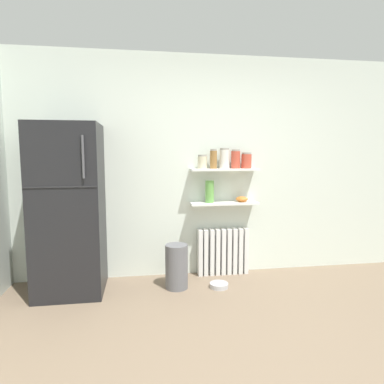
# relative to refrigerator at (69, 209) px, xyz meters

# --- Properties ---
(ground_plane) EXTENTS (7.04, 7.04, 0.00)m
(ground_plane) POSITION_rel_refrigerator_xyz_m (1.50, -1.17, -0.88)
(ground_plane) COLOR #7A6651
(back_wall) EXTENTS (7.04, 0.10, 2.60)m
(back_wall) POSITION_rel_refrigerator_xyz_m (1.50, 0.38, 0.42)
(back_wall) COLOR silver
(back_wall) RESTS_ON ground_plane
(refrigerator) EXTENTS (0.68, 0.69, 1.77)m
(refrigerator) POSITION_rel_refrigerator_xyz_m (0.00, 0.00, 0.00)
(refrigerator) COLOR black
(refrigerator) RESTS_ON ground_plane
(radiator) EXTENTS (0.61, 0.12, 0.56)m
(radiator) POSITION_rel_refrigerator_xyz_m (1.71, 0.25, -0.60)
(radiator) COLOR white
(radiator) RESTS_ON ground_plane
(wall_shelf_lower) EXTENTS (0.80, 0.22, 0.02)m
(wall_shelf_lower) POSITION_rel_refrigerator_xyz_m (1.71, 0.22, -0.01)
(wall_shelf_lower) COLOR white
(wall_shelf_upper) EXTENTS (0.80, 0.22, 0.02)m
(wall_shelf_upper) POSITION_rel_refrigerator_xyz_m (1.71, 0.22, 0.39)
(wall_shelf_upper) COLOR white
(storage_jar_0) EXTENTS (0.11, 0.11, 0.16)m
(storage_jar_0) POSITION_rel_refrigerator_xyz_m (1.45, 0.22, 0.48)
(storage_jar_0) COLOR beige
(storage_jar_0) RESTS_ON wall_shelf_upper
(storage_jar_1) EXTENTS (0.08, 0.08, 0.22)m
(storage_jar_1) POSITION_rel_refrigerator_xyz_m (1.58, 0.22, 0.51)
(storage_jar_1) COLOR olive
(storage_jar_1) RESTS_ON wall_shelf_upper
(storage_jar_2) EXTENTS (0.11, 0.11, 0.24)m
(storage_jar_2) POSITION_rel_refrigerator_xyz_m (1.71, 0.22, 0.52)
(storage_jar_2) COLOR silver
(storage_jar_2) RESTS_ON wall_shelf_upper
(storage_jar_3) EXTENTS (0.10, 0.10, 0.22)m
(storage_jar_3) POSITION_rel_refrigerator_xyz_m (1.85, 0.22, 0.51)
(storage_jar_3) COLOR #C64C38
(storage_jar_3) RESTS_ON wall_shelf_upper
(storage_jar_4) EXTENTS (0.12, 0.12, 0.19)m
(storage_jar_4) POSITION_rel_refrigerator_xyz_m (1.98, 0.22, 0.49)
(storage_jar_4) COLOR #C64C38
(storage_jar_4) RESTS_ON wall_shelf_upper
(vase) EXTENTS (0.10, 0.10, 0.26)m
(vase) POSITION_rel_refrigerator_xyz_m (1.54, 0.22, 0.13)
(vase) COLOR #66A84C
(vase) RESTS_ON wall_shelf_lower
(shelf_bowl) EXTENTS (0.14, 0.14, 0.06)m
(shelf_bowl) POSITION_rel_refrigerator_xyz_m (1.93, 0.22, 0.04)
(shelf_bowl) COLOR orange
(shelf_bowl) RESTS_ON wall_shelf_lower
(trash_bin) EXTENTS (0.25, 0.25, 0.48)m
(trash_bin) POSITION_rel_refrigerator_xyz_m (1.11, -0.09, -0.64)
(trash_bin) COLOR slate
(trash_bin) RESTS_ON ground_plane
(pet_food_bowl) EXTENTS (0.20, 0.20, 0.05)m
(pet_food_bowl) POSITION_rel_refrigerator_xyz_m (1.57, -0.16, -0.86)
(pet_food_bowl) COLOR #B7B7BC
(pet_food_bowl) RESTS_ON ground_plane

